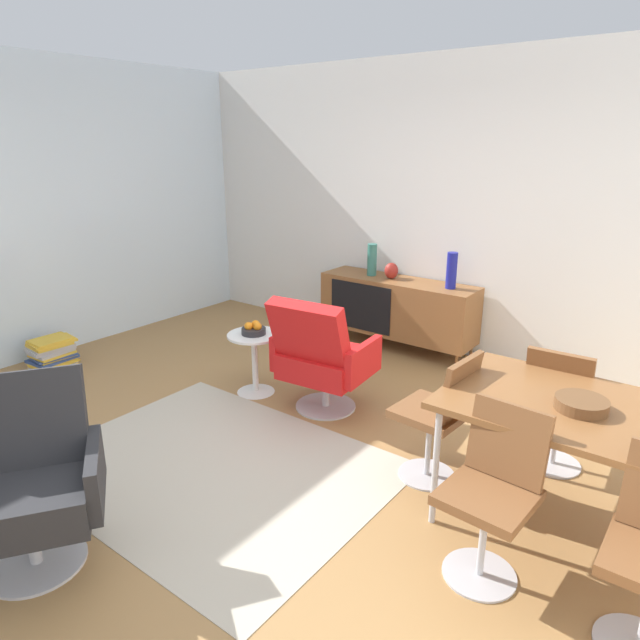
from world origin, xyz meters
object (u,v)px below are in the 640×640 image
at_px(fruit_bowl, 254,329).
at_px(lounge_chair_red, 321,355).
at_px(wooden_bowl_on_table, 581,404).
at_px(vase_ceramic_small, 372,260).
at_px(vase_sculptural_dark, 452,271).
at_px(armchair_black_shell, 24,476).
at_px(dining_table, 606,421).
at_px(dining_chair_front_left, 493,488).
at_px(dining_chair_near_window, 440,412).
at_px(vase_cobalt, 391,271).
at_px(sideboard, 397,307).
at_px(magazine_stack, 52,353).
at_px(dining_chair_back_left, 559,403).
at_px(side_table_round, 255,356).

bearing_deg(fruit_bowl, lounge_chair_red, 5.25).
bearing_deg(wooden_bowl_on_table, vase_ceramic_small, 141.95).
bearing_deg(vase_sculptural_dark, armchair_black_shell, -97.80).
bearing_deg(armchair_black_shell, vase_sculptural_dark, 82.20).
height_order(vase_sculptural_dark, dining_table, vase_sculptural_dark).
height_order(wooden_bowl_on_table, armchair_black_shell, armchair_black_shell).
relative_size(wooden_bowl_on_table, armchair_black_shell, 0.27).
relative_size(vase_sculptural_dark, dining_chair_front_left, 0.40).
xyz_separation_m(vase_ceramic_small, dining_chair_near_window, (1.68, -1.89, -0.41)).
xyz_separation_m(vase_sculptural_dark, vase_ceramic_small, (-0.87, 0.00, -0.01)).
relative_size(vase_cobalt, dining_chair_front_left, 0.19).
bearing_deg(dining_chair_front_left, vase_sculptural_dark, 119.10).
height_order(sideboard, dining_table, dining_table).
distance_m(dining_table, lounge_chair_red, 2.07).
distance_m(vase_cobalt, magazine_stack, 3.34).
bearing_deg(vase_sculptural_dark, dining_table, -47.86).
xyz_separation_m(vase_cobalt, armchair_black_shell, (0.12, -3.75, -0.33)).
bearing_deg(magazine_stack, dining_chair_back_left, 14.24).
height_order(wooden_bowl_on_table, dining_chair_near_window, dining_chair_near_window).
xyz_separation_m(vase_sculptural_dark, lounge_chair_red, (-0.32, -1.58, -0.42)).
distance_m(vase_ceramic_small, dining_chair_back_left, 2.62).
bearing_deg(lounge_chair_red, vase_ceramic_small, 109.02).
bearing_deg(dining_chair_back_left, vase_ceramic_small, 149.18).
distance_m(vase_sculptural_dark, vase_ceramic_small, 0.87).
height_order(lounge_chair_red, side_table_round, lounge_chair_red).
distance_m(armchair_black_shell, fruit_bowl, 2.16).
height_order(dining_chair_near_window, fruit_bowl, dining_chair_near_window).
bearing_deg(magazine_stack, vase_sculptural_dark, 39.97).
xyz_separation_m(dining_chair_back_left, armchair_black_shell, (-1.87, -2.42, -0.00)).
height_order(dining_table, side_table_round, dining_table).
bearing_deg(vase_sculptural_dark, dining_chair_front_left, -60.90).
bearing_deg(lounge_chair_red, sideboard, 98.38).
distance_m(lounge_chair_red, side_table_round, 0.67).
distance_m(wooden_bowl_on_table, dining_chair_near_window, 0.83).
relative_size(dining_chair_near_window, fruit_bowl, 4.28).
height_order(vase_sculptural_dark, magazine_stack, vase_sculptural_dark).
height_order(vase_ceramic_small, dining_chair_near_window, vase_ceramic_small).
relative_size(sideboard, dining_chair_front_left, 1.87).
height_order(dining_table, dining_chair_back_left, dining_chair_back_left).
relative_size(side_table_round, fruit_bowl, 2.60).
xyz_separation_m(dining_chair_back_left, fruit_bowl, (-2.33, -0.31, 0.09)).
relative_size(vase_sculptural_dark, side_table_round, 0.65).
height_order(dining_chair_front_left, side_table_round, dining_chair_front_left).
bearing_deg(vase_sculptural_dark, dining_chair_near_window, -66.62).
bearing_deg(magazine_stack, armchair_black_shell, -29.86).
bearing_deg(fruit_bowl, dining_chair_near_window, -8.14).
distance_m(vase_sculptural_dark, wooden_bowl_on_table, 2.50).
distance_m(dining_table, magazine_stack, 4.63).
bearing_deg(dining_chair_near_window, dining_chair_front_left, -45.57).
distance_m(side_table_round, magazine_stack, 2.04).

